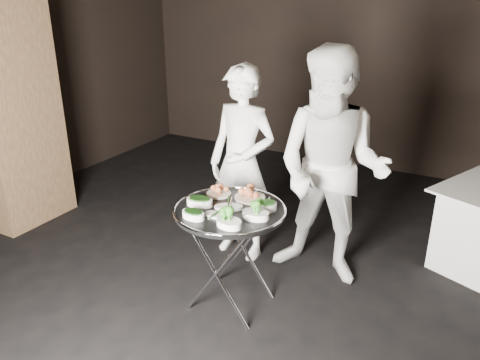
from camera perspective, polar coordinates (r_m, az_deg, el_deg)
The scene contains 16 objects.
floor at distance 3.71m, azimuth -3.18°, elevation -14.58°, with size 6.00×7.00×0.05m, color black.
wall_back at distance 6.30m, azimuth 14.08°, elevation 15.07°, with size 6.00×0.05×3.00m, color black.
tray_stand at distance 3.41m, azimuth -1.21°, elevation -8.93°, with size 0.52×0.44×0.77m.
serving_tray at distance 3.25m, azimuth -1.26°, elevation -3.68°, with size 0.79×0.79×0.04m.
potato_plate_a at distance 3.46m, azimuth -2.60°, elevation -1.37°, with size 0.18×0.18×0.07m.
potato_plate_b at distance 3.38m, azimuth 1.20°, elevation -1.79°, with size 0.22×0.22×0.08m.
greens_bowl at distance 3.23m, azimuth 3.39°, elevation -3.02°, with size 0.13×0.13×0.07m.
asparagus_plate_a at distance 3.24m, azimuth -1.40°, elevation -3.20°, with size 0.23×0.19×0.04m.
asparagus_plate_b at distance 3.14m, azimuth -2.92°, elevation -4.19°, with size 0.17×0.09×0.03m.
spinach_bowl_a at distance 3.29m, azimuth -4.96°, elevation -2.52°, with size 0.21×0.16×0.08m.
spinach_bowl_b at distance 3.12m, azimuth -5.72°, elevation -4.09°, with size 0.18×0.13×0.07m.
broccoli_bowl_a at distance 3.10m, azimuth 1.91°, elevation -4.07°, with size 0.20×0.16×0.08m.
broccoli_bowl_b at distance 2.99m, azimuth -1.35°, elevation -5.10°, with size 0.20×0.16×0.07m.
serving_utensils at distance 3.27m, azimuth -0.42°, elevation -2.41°, with size 0.57×0.42×0.01m.
waiter_left at distance 3.94m, azimuth 0.23°, elevation 1.92°, with size 0.61×0.40×1.67m, color white.
waiter_right at distance 3.62m, azimuth 11.06°, elevation 1.21°, with size 0.90×0.70×1.85m, color white.
Camera 1 is at (1.59, -2.53, 2.18)m, focal length 35.00 mm.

